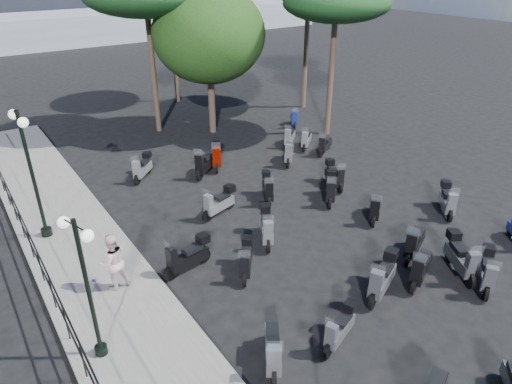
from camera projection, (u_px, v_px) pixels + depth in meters
ground at (327, 253)px, 14.63m from camera, size 120.00×120.00×0.00m
sidewalk at (95, 275)px, 13.50m from camera, size 3.00×30.00×0.15m
railing at (44, 272)px, 12.31m from camera, size 0.04×26.04×1.10m
lamp_post_1 at (87, 282)px, 9.79m from camera, size 0.51×1.05×3.69m
lamp_post_2 at (31, 168)px, 14.14m from camera, size 0.39×1.28×4.35m
pedestrian_far at (113, 262)px, 12.54m from camera, size 0.84×0.66×1.71m
scooter_1 at (273, 350)px, 10.41m from camera, size 1.08×1.48×1.37m
scooter_2 at (246, 261)px, 13.49m from camera, size 1.06×1.31×1.23m
scooter_3 at (188, 257)px, 13.57m from camera, size 1.70×0.58×1.36m
scooter_4 at (219, 203)px, 16.55m from camera, size 1.61×0.72×1.31m
scooter_5 at (142, 168)px, 19.28m from camera, size 1.27×1.24×1.29m
scooter_7 at (340, 329)px, 11.05m from camera, size 1.43×0.73×1.18m
scooter_8 at (382, 278)px, 12.61m from camera, size 1.73×0.97×1.46m
scooter_9 at (267, 228)px, 15.01m from camera, size 1.06×1.55×1.37m
scooter_10 at (268, 189)px, 17.55m from camera, size 0.97×1.46×1.29m
scooter_11 at (205, 164)px, 19.59m from camera, size 1.51×1.22×1.45m
scooter_13 at (461, 258)px, 13.47m from camera, size 1.11×1.61×1.43m
scooter_14 at (487, 272)px, 12.93m from camera, size 1.47×1.09×1.33m
scooter_15 at (375, 208)px, 16.30m from camera, size 1.30×1.12×1.28m
scooter_16 at (331, 189)px, 17.51m from camera, size 1.28×1.33×1.34m
scooter_17 at (217, 156)px, 20.33m from camera, size 1.10×1.62×1.44m
scooter_20 at (414, 243)px, 14.26m from camera, size 1.63×0.90×1.38m
scooter_21 at (334, 176)px, 18.60m from camera, size 0.81×1.55×1.29m
scooter_22 at (289, 153)px, 20.73m from camera, size 1.26×1.37×1.40m
scooter_23 at (306, 140)px, 22.35m from camera, size 1.26×1.08×1.25m
scooter_27 at (447, 201)px, 16.68m from camera, size 1.29×1.33×1.34m
scooter_28 at (325, 145)px, 21.74m from camera, size 1.39×0.90×1.24m
scooter_29 at (294, 119)px, 25.27m from camera, size 0.99×1.30×1.23m
scooter_31 at (420, 269)px, 13.11m from camera, size 1.63×0.90×1.38m
scooter_32 at (290, 137)px, 22.68m from camera, size 1.26×1.08×1.25m
broadleaf_tree at (209, 35)px, 22.33m from camera, size 5.59×5.59×7.41m
pine_0 at (170, 3)px, 27.04m from camera, size 5.43×5.43×6.92m
pine_3 at (336, 4)px, 21.42m from camera, size 5.08×5.08×7.37m
distant_hills at (28, 31)px, 46.70m from camera, size 70.00×8.00×3.00m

